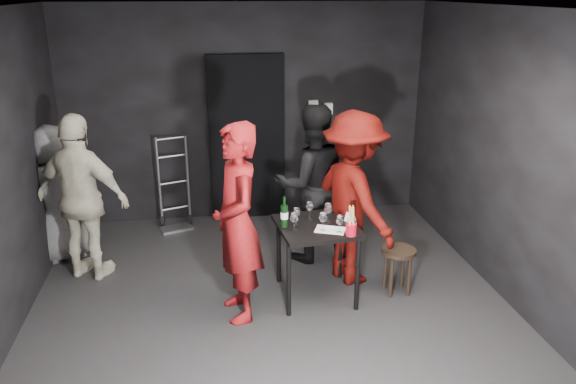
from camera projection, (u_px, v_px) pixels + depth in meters
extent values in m
cube|color=black|center=(274.00, 314.00, 5.20)|extent=(4.50, 5.00, 0.02)
cube|color=silver|center=(270.00, 8.00, 4.27)|extent=(4.50, 5.00, 0.02)
cube|color=black|center=(246.00, 114.00, 7.05)|extent=(4.50, 0.04, 2.70)
cube|color=black|center=(348.00, 357.00, 2.41)|extent=(4.50, 0.04, 2.70)
cube|color=black|center=(519.00, 164.00, 5.07)|extent=(0.04, 5.00, 2.70)
cube|color=black|center=(247.00, 139.00, 7.10)|extent=(0.95, 0.10, 2.10)
cube|color=#B7B7B2|center=(313.00, 105.00, 7.10)|extent=(0.12, 0.06, 0.12)
cube|color=#B7B7B2|center=(328.00, 109.00, 7.15)|extent=(0.10, 0.06, 0.14)
cylinder|color=#B2B2B7|center=(159.00, 183.00, 6.91)|extent=(0.03, 0.03, 1.16)
cylinder|color=#B2B2B7|center=(188.00, 182.00, 6.96)|extent=(0.03, 0.03, 1.16)
cube|color=#B2B2B7|center=(177.00, 228.00, 7.02)|extent=(0.39, 0.21, 0.03)
cylinder|color=black|center=(163.00, 220.00, 7.11)|extent=(0.04, 0.16, 0.16)
cylinder|color=black|center=(190.00, 218.00, 7.16)|extent=(0.04, 0.16, 0.16)
cube|color=black|center=(317.00, 227.00, 5.28)|extent=(0.72, 0.72, 0.04)
cylinder|color=black|center=(289.00, 281.00, 5.07)|extent=(0.04, 0.04, 0.71)
cylinder|color=black|center=(357.00, 276.00, 5.16)|extent=(0.04, 0.04, 0.71)
cylinder|color=black|center=(279.00, 250.00, 5.66)|extent=(0.04, 0.04, 0.71)
cylinder|color=black|center=(340.00, 246.00, 5.75)|extent=(0.04, 0.04, 0.71)
cylinder|color=black|center=(399.00, 251.00, 5.43)|extent=(0.33, 0.33, 0.04)
cylinder|color=black|center=(403.00, 269.00, 5.61)|extent=(0.04, 0.04, 0.41)
cylinder|color=black|center=(385.00, 270.00, 5.58)|extent=(0.04, 0.04, 0.41)
cylinder|color=black|center=(391.00, 279.00, 5.42)|extent=(0.04, 0.04, 0.41)
cylinder|color=black|center=(409.00, 277.00, 5.44)|extent=(0.04, 0.04, 0.41)
imported|color=maroon|center=(237.00, 204.00, 4.85)|extent=(0.66, 0.88, 2.18)
imported|color=black|center=(312.00, 172.00, 5.98)|extent=(1.02, 0.63, 1.99)
imported|color=#4A0805|center=(354.00, 184.00, 5.51)|extent=(1.05, 1.46, 2.06)
imported|color=beige|center=(81.00, 186.00, 5.57)|extent=(1.29, 0.99, 1.98)
imported|color=slate|center=(57.00, 193.00, 6.03)|extent=(0.86, 0.70, 1.54)
cube|color=white|center=(330.00, 230.00, 5.16)|extent=(0.32, 0.27, 0.00)
cylinder|color=black|center=(284.00, 216.00, 5.20)|extent=(0.07, 0.07, 0.21)
cylinder|color=black|center=(284.00, 201.00, 5.15)|extent=(0.03, 0.03, 0.09)
cylinder|color=white|center=(284.00, 215.00, 5.20)|extent=(0.07, 0.07, 0.07)
cylinder|color=red|center=(351.00, 230.00, 5.03)|extent=(0.10, 0.10, 0.11)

